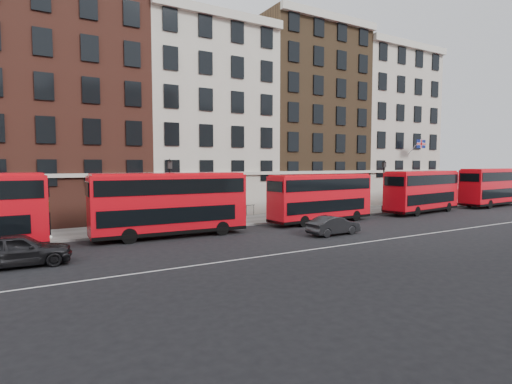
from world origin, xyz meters
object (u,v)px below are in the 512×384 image
bus_b (170,203)px  traffic_light (433,187)px  bus_c (321,197)px  bus_e (493,186)px  car_rear (17,250)px  car_front (334,225)px  bus_d (422,191)px

bus_b → traffic_light: bearing=5.5°
bus_c → bus_e: bearing=-3.4°
car_rear → car_front: bearing=-90.7°
car_rear → car_front: (19.51, -1.06, -0.16)m
bus_d → traffic_light: bus_d is taller
car_rear → car_front: 19.53m
bus_c → bus_d: bus_d is taller
bus_b → bus_c: size_ratio=1.06×
bus_b → bus_c: bus_b is taller
car_front → traffic_light: traffic_light is taller
bus_c → car_rear: (-22.53, -4.04, -1.42)m
traffic_light → car_rear: bearing=-171.7°
bus_d → car_rear: 36.23m
car_front → bus_b: bearing=60.8°
bus_e → car_rear: (-48.97, -4.04, -1.60)m
bus_b → car_front: 11.72m
bus_e → car_rear: bearing=-178.9°
car_front → traffic_light: (20.70, 6.93, 1.77)m
bus_b → bus_c: bearing=2.1°
bus_c → car_rear: bearing=-173.3°
traffic_light → bus_c: bearing=-174.1°
bus_e → bus_c: bearing=176.4°
bus_c → car_front: (-3.03, -5.10, -1.57)m
bus_e → traffic_light: 8.95m
bus_c → car_front: size_ratio=2.46×
bus_c → bus_d: bearing=-3.5°
bus_b → car_front: (10.41, -5.10, -1.71)m
bus_e → car_front: bus_e is taller
bus_d → bus_c: bearing=172.0°
car_front → traffic_light: 21.90m
bus_b → traffic_light: bus_b is taller
bus_b → bus_d: 26.88m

